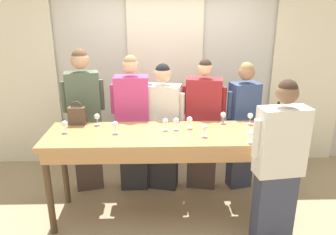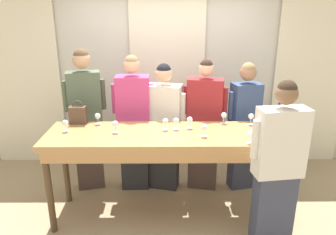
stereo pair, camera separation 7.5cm
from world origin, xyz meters
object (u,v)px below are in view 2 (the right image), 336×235
(wine_glass_near_host, at_px, (251,117))
(tasting_bar, at_px, (168,142))
(wine_glass_back_left, at_px, (165,122))
(guest_pink_top, at_px, (134,124))
(guest_navy_coat, at_px, (244,125))
(wine_glass_front_left, at_px, (204,128))
(potted_plant, at_px, (282,145))
(wine_glass_center_right, at_px, (65,123))
(wine_glass_by_bottle, at_px, (98,116))
(wine_glass_back_mid, at_px, (250,134))
(wine_glass_back_right, at_px, (176,121))
(guest_cream_sweater, at_px, (164,127))
(guest_olive_jacket, at_px, (86,118))
(guest_striped_shirt, at_px, (204,126))
(wine_bottle, at_px, (278,119))
(wine_glass_center_mid, at_px, (262,126))
(wine_glass_front_right, at_px, (190,120))
(host_pouring, at_px, (278,168))
(wine_glass_front_mid, at_px, (224,116))
(handbag, at_px, (78,114))
(wine_glass_center_left, at_px, (115,124))

(wine_glass_near_host, bearing_deg, tasting_bar, -163.90)
(wine_glass_back_left, xyz_separation_m, guest_pink_top, (-0.41, 0.55, -0.22))
(guest_navy_coat, bearing_deg, tasting_bar, -145.99)
(wine_glass_front_left, distance_m, potted_plant, 1.96)
(wine_glass_center_right, relative_size, wine_glass_by_bottle, 1.00)
(wine_glass_center_right, height_order, wine_glass_back_mid, same)
(wine_glass_back_right, height_order, guest_navy_coat, guest_navy_coat)
(wine_glass_by_bottle, bearing_deg, guest_cream_sweater, 25.11)
(guest_olive_jacket, relative_size, guest_striped_shirt, 1.08)
(wine_bottle, distance_m, guest_pink_top, 1.75)
(wine_glass_back_left, bearing_deg, wine_glass_center_mid, -7.98)
(wine_glass_front_right, bearing_deg, guest_pink_top, 143.93)
(wine_glass_back_left, bearing_deg, host_pouring, -31.29)
(guest_cream_sweater, bearing_deg, wine_glass_back_mid, -46.71)
(wine_glass_front_left, relative_size, wine_glass_front_mid, 1.00)
(wine_bottle, xyz_separation_m, wine_glass_center_mid, (-0.23, -0.18, -0.02))
(handbag, distance_m, wine_glass_front_mid, 1.69)
(wine_glass_front_left, xyz_separation_m, wine_glass_center_right, (-1.49, 0.15, 0.00))
(potted_plant, bearing_deg, wine_glass_back_mid, -121.76)
(wine_glass_center_left, bearing_deg, potted_plant, 26.46)
(wine_glass_near_host, bearing_deg, wine_glass_front_mid, 171.85)
(handbag, distance_m, guest_pink_top, 0.73)
(wine_glass_front_mid, height_order, wine_glass_center_right, same)
(guest_olive_jacket, bearing_deg, wine_glass_back_left, -28.64)
(wine_glass_back_left, bearing_deg, guest_pink_top, 126.52)
(guest_striped_shirt, bearing_deg, host_pouring, -64.89)
(wine_glass_center_mid, bearing_deg, wine_glass_front_mid, 134.12)
(tasting_bar, xyz_separation_m, wine_glass_near_host, (0.96, 0.28, 0.20))
(handbag, distance_m, wine_glass_center_left, 0.56)
(tasting_bar, height_order, wine_glass_front_right, wine_glass_front_right)
(wine_glass_center_mid, distance_m, guest_olive_jacket, 2.14)
(wine_glass_by_bottle, bearing_deg, tasting_bar, -20.51)
(wine_glass_center_left, distance_m, guest_navy_coat, 1.68)
(wine_glass_front_right, height_order, wine_glass_center_right, same)
(wine_glass_front_right, height_order, wine_glass_back_right, same)
(guest_olive_jacket, height_order, potted_plant, guest_olive_jacket)
(wine_glass_front_left, bearing_deg, wine_glass_back_mid, -21.79)
(guest_olive_jacket, bearing_deg, potted_plant, 10.46)
(wine_glass_back_right, xyz_separation_m, guest_pink_top, (-0.53, 0.53, -0.22))
(wine_glass_back_right, bearing_deg, wine_glass_back_left, -170.90)
(guest_cream_sweater, bearing_deg, tasting_bar, -85.79)
(wine_glass_center_right, relative_size, host_pouring, 0.08)
(guest_cream_sweater, relative_size, guest_striped_shirt, 0.97)
(wine_glass_back_left, height_order, wine_glass_back_right, same)
(wine_glass_front_left, height_order, guest_olive_jacket, guest_olive_jacket)
(wine_glass_by_bottle, relative_size, potted_plant, 0.18)
(wine_glass_center_left, xyz_separation_m, wine_glass_back_mid, (1.38, -0.29, 0.00))
(tasting_bar, height_order, guest_olive_jacket, guest_olive_jacket)
(handbag, relative_size, wine_glass_back_left, 2.07)
(wine_bottle, distance_m, handbag, 2.27)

